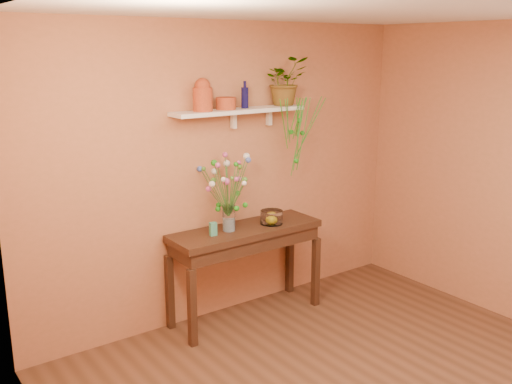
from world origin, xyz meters
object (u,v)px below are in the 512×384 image
(spider_plant, at_px, (285,81))
(blue_bottle, at_px, (245,97))
(sideboard, at_px, (246,241))
(bouquet, at_px, (227,179))
(glass_bowl, at_px, (272,218))
(glass_vase, at_px, (229,220))
(terracotta_jug, at_px, (203,95))

(spider_plant, bearing_deg, blue_bottle, -177.91)
(blue_bottle, distance_m, spider_plant, 0.49)
(sideboard, relative_size, bouquet, 2.58)
(bouquet, height_order, glass_bowl, bouquet)
(sideboard, distance_m, blue_bottle, 1.30)
(glass_vase, bearing_deg, bouquet, 109.37)
(sideboard, xyz_separation_m, blue_bottle, (0.09, 0.13, 1.29))
(bouquet, bearing_deg, blue_bottle, 22.06)
(spider_plant, height_order, bouquet, spider_plant)
(terracotta_jug, relative_size, blue_bottle, 1.16)
(blue_bottle, distance_m, bouquet, 0.75)
(sideboard, distance_m, glass_bowl, 0.32)
(glass_vase, xyz_separation_m, glass_bowl, (0.44, -0.05, -0.04))
(glass_vase, distance_m, bouquet, 0.37)
(glass_vase, height_order, bouquet, bouquet)
(sideboard, height_order, glass_vase, glass_vase)
(blue_bottle, height_order, glass_vase, blue_bottle)
(sideboard, height_order, terracotta_jug, terracotta_jug)
(terracotta_jug, xyz_separation_m, bouquet, (0.17, -0.10, -0.73))
(spider_plant, xyz_separation_m, bouquet, (-0.74, -0.13, -0.82))
(sideboard, height_order, blue_bottle, blue_bottle)
(terracotta_jug, height_order, blue_bottle, terracotta_jug)
(sideboard, height_order, bouquet, bouquet)
(glass_bowl, bearing_deg, blue_bottle, 134.25)
(bouquet, bearing_deg, glass_vase, -70.63)
(sideboard, bearing_deg, blue_bottle, 56.02)
(terracotta_jug, bearing_deg, bouquet, -31.83)
(spider_plant, xyz_separation_m, glass_vase, (-0.73, -0.14, -1.19))
(terracotta_jug, height_order, glass_bowl, terracotta_jug)
(spider_plant, distance_m, bouquet, 1.11)
(blue_bottle, xyz_separation_m, bouquet, (-0.27, -0.11, -0.69))
(blue_bottle, distance_m, glass_bowl, 1.13)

